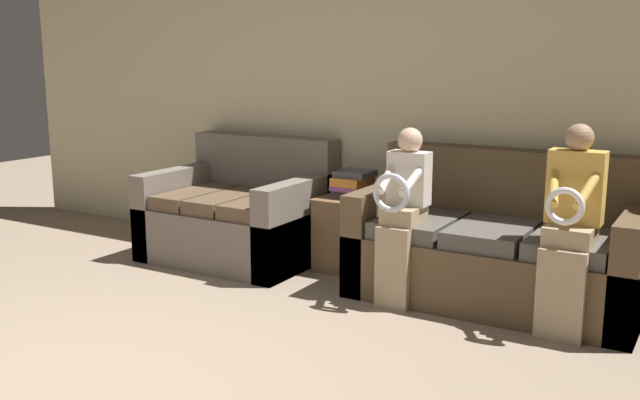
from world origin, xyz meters
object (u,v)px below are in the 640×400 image
Objects in this scene: couch_main at (498,250)px; child_right_seated at (570,223)px; book_stack at (353,183)px; couch_side at (240,217)px; child_left_seated at (402,208)px; side_shelf at (352,231)px.

child_right_seated is (0.52, -0.38, 0.32)m from couch_main.
couch_side is at bearing -167.76° from book_stack.
book_stack is at bearing 140.06° from child_left_seated.
child_right_seated is at bearing -17.54° from book_stack.
child_left_seated is at bearing -12.38° from couch_side.
couch_side is at bearing -178.55° from couch_main.
couch_main is 0.71m from child_left_seated.
child_right_seated reaches higher than couch_main.
child_right_seated is 1.76m from book_stack.
couch_side is at bearing 172.68° from child_right_seated.
couch_side is 4.25× the size of book_stack.
book_stack reaches higher than side_shelf.
side_shelf is (-1.16, 0.14, -0.05)m from couch_main.
book_stack is at bearing 12.24° from couch_side.
child_left_seated reaches higher than side_shelf.
couch_main is at bearing -6.95° from side_shelf.
couch_main is 2.07m from couch_side.
couch_main is 1.39× the size of couch_side.
child_left_seated is at bearing -39.55° from side_shelf.
couch_main is 5.90× the size of book_stack.
couch_main is 1.50× the size of child_right_seated.
side_shelf is 0.37m from book_stack.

